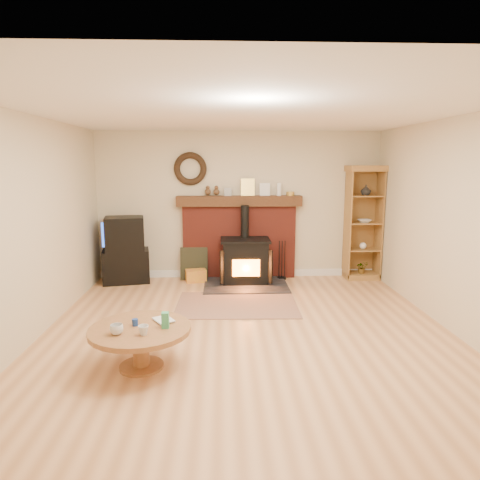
{
  "coord_description": "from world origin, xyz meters",
  "views": [
    {
      "loc": [
        -0.3,
        -4.86,
        2.04
      ],
      "look_at": [
        -0.06,
        1.0,
        0.99
      ],
      "focal_mm": 32.0,
      "sensor_mm": 36.0,
      "label": 1
    }
  ],
  "objects_px": {
    "wood_stove": "(245,262)",
    "curio_cabinet": "(363,223)",
    "tv_unit": "(126,251)",
    "coffee_table": "(140,335)"
  },
  "relations": [
    {
      "from": "wood_stove",
      "to": "curio_cabinet",
      "type": "xyz_separation_m",
      "value": [
        2.1,
        0.28,
        0.62
      ]
    },
    {
      "from": "wood_stove",
      "to": "curio_cabinet",
      "type": "height_order",
      "value": "curio_cabinet"
    },
    {
      "from": "wood_stove",
      "to": "curio_cabinet",
      "type": "distance_m",
      "value": 2.21
    },
    {
      "from": "tv_unit",
      "to": "curio_cabinet",
      "type": "bearing_deg",
      "value": 1.2
    },
    {
      "from": "tv_unit",
      "to": "curio_cabinet",
      "type": "relative_size",
      "value": 0.57
    },
    {
      "from": "wood_stove",
      "to": "coffee_table",
      "type": "relative_size",
      "value": 1.38
    },
    {
      "from": "wood_stove",
      "to": "coffee_table",
      "type": "bearing_deg",
      "value": -111.71
    },
    {
      "from": "tv_unit",
      "to": "coffee_table",
      "type": "bearing_deg",
      "value": -75.33
    },
    {
      "from": "tv_unit",
      "to": "coffee_table",
      "type": "relative_size",
      "value": 1.12
    },
    {
      "from": "wood_stove",
      "to": "tv_unit",
      "type": "relative_size",
      "value": 1.23
    }
  ]
}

